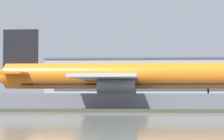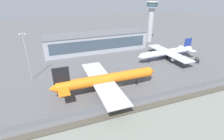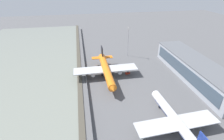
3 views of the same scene
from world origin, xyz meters
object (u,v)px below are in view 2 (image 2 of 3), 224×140
ops_van (197,60)px  passenger_jet_white (168,52)px  baggage_tug (94,75)px  cargo_jet_orange (105,80)px  apron_light_mast_apron_west (27,55)px  control_tower (151,18)px

ops_van → passenger_jet_white: bearing=144.6°
baggage_tug → cargo_jet_orange: bearing=-85.4°
cargo_jet_orange → passenger_jet_white: size_ratio=1.15×
passenger_jet_white → apron_light_mast_apron_west: bearing=179.3°
passenger_jet_white → apron_light_mast_apron_west: (-85.85, 1.12, 8.96)m
control_tower → passenger_jet_white: bearing=-106.0°
cargo_jet_orange → apron_light_mast_apron_west: size_ratio=2.06×
control_tower → cargo_jet_orange: bearing=-134.1°
cargo_jet_orange → control_tower: control_tower is taller
baggage_tug → control_tower: 85.83m
passenger_jet_white → ops_van: 19.59m
ops_van → control_tower: bearing=93.4°
baggage_tug → control_tower: control_tower is taller
passenger_jet_white → ops_van: bearing=-35.4°
cargo_jet_orange → apron_light_mast_apron_west: apron_light_mast_apron_west is taller
cargo_jet_orange → ops_van: bearing=10.2°
control_tower → apron_light_mast_apron_west: 107.24m
ops_van → baggage_tug: bearing=177.0°
ops_van → apron_light_mast_apron_west: size_ratio=0.21×
passenger_jet_white → cargo_jet_orange: bearing=-156.0°
cargo_jet_orange → baggage_tug: bearing=94.6°
ops_van → apron_light_mast_apron_west: 103.05m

